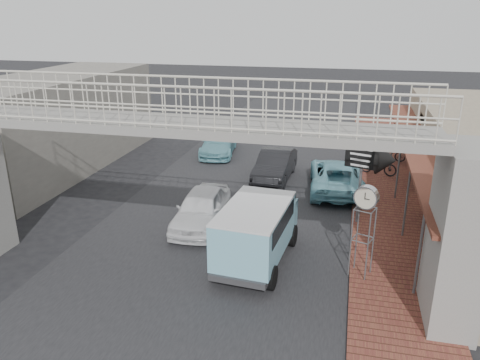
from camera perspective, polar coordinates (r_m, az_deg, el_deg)
The scene contains 14 objects.
ground at distance 18.55m, azimuth -2.36°, elevation -6.17°, with size 120.00×120.00×0.00m, color black.
road_strip at distance 18.55m, azimuth -2.36°, elevation -6.16°, with size 10.00×60.00×0.01m, color black.
sidewalk at distance 20.75m, azimuth 17.61°, elevation -4.08°, with size 3.00×40.00×0.10m, color brown.
footbridge at distance 13.80m, azimuth -7.05°, elevation -1.27°, with size 16.40×2.40×6.34m.
building_far_left at distance 27.60m, azimuth -21.51°, elevation 6.62°, with size 5.00×14.00×5.00m, color gray.
white_hatchback at distance 18.75m, azimuth -4.73°, elevation -3.45°, with size 1.74×4.33×1.48m, color white.
dark_sedan at distance 23.96m, azimuth 4.29°, elevation 1.78°, with size 1.58×4.54×1.49m, color black.
angkot_curb at distance 22.90m, azimuth 11.70°, elevation 0.53°, with size 2.45×5.32×1.48m, color #73B9C8.
angkot_far at distance 28.50m, azimuth -2.60°, elevation 4.56°, with size 1.89×4.65×1.35m, color #6BADBA.
angkot_van at distance 15.69m, azimuth 2.06°, elevation -5.64°, with size 2.35×4.55×2.16m.
motorcycle_near at distance 25.49m, azimuth 16.50°, elevation 1.78°, with size 0.68×1.94×1.02m, color black.
motorcycle_far at distance 28.02m, azimuth 17.96°, elevation 3.15°, with size 0.46×1.61×0.97m, color black.
street_clock at distance 14.86m, azimuth 15.11°, elevation -2.56°, with size 0.79×0.74×3.04m.
arrow_sign at distance 18.46m, azimuth 17.14°, elevation 2.31°, with size 2.06×1.37×3.40m.
Camera 1 is at (4.64, -16.05, 8.06)m, focal length 35.00 mm.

